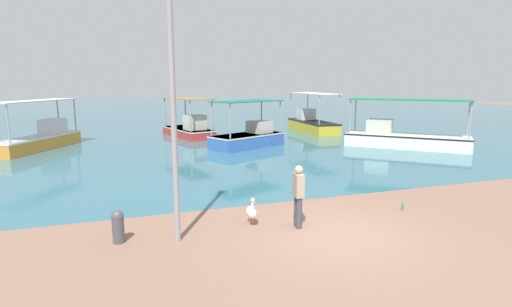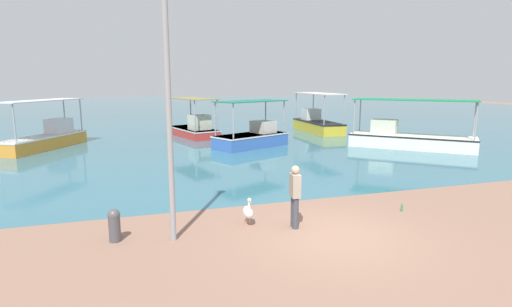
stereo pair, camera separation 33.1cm
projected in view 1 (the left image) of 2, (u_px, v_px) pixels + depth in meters
The scene contains 12 objects.
ground at pixel (338, 234), 10.22m from camera, with size 120.00×120.00×0.00m, color #8E6855.
harbor_water at pixel (160, 109), 54.96m from camera, with size 110.00×90.00×0.00m, color #356B7C.
fishing_boat_far_right at pixel (403, 137), 23.40m from camera, with size 6.34×6.16×2.82m.
fishing_boat_center at pixel (249, 136), 23.69m from camera, with size 4.91×3.67×2.72m.
fishing_boat_far_left at pixel (40, 138), 22.81m from camera, with size 4.13×5.88×2.79m.
fishing_boat_near_right at pixel (189, 128), 27.89m from camera, with size 3.16×5.20×2.67m.
fishing_boat_near_left at pixel (312, 123), 30.83m from camera, with size 1.99×5.85×2.95m.
pelican at pixel (251, 211), 10.83m from camera, with size 0.32×0.81×0.80m.
lamp_post at pixel (173, 95), 9.17m from camera, with size 0.28×0.28×6.38m.
mooring_bollard at pixel (118, 225), 9.61m from camera, with size 0.30×0.30×0.82m.
fisherman_standing at pixel (298, 194), 10.56m from camera, with size 0.26×0.42×1.69m.
glass_bottle at pixel (403, 207), 12.08m from camera, with size 0.07×0.07×0.27m.
Camera 1 is at (-5.08, -8.50, 3.87)m, focal length 28.00 mm.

